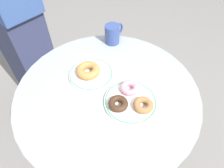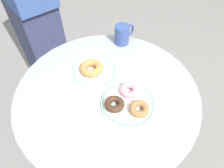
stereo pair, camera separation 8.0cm
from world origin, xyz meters
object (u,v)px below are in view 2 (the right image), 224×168
Objects in this scene: cafe_table at (108,118)px; paper_napkin at (60,110)px; plate_right at (128,104)px; coffee_mug at (123,34)px; donut_pink_frosted at (129,90)px; person_figure at (30,9)px; donut_old_fashioned at (92,68)px; plate_left at (94,71)px; donut_cinnamon at (139,109)px; donut_chocolate at (115,104)px.

cafe_table is 0.31m from paper_napkin.
coffee_mug is at bearing 133.09° from plate_right.
donut_pink_frosted is 0.82m from person_figure.
donut_old_fashioned reaches higher than donut_pink_frosted.
cafe_table is 6.52× the size of coffee_mug.
plate_left is 0.23m from plate_right.
donut_old_fashioned is 1.37× the size of donut_cinnamon.
cafe_table is 3.66× the size of plate_right.
donut_pink_frosted is at bearing -5.10° from person_figure.
paper_napkin is at bearing -134.81° from donut_chocolate.
donut_cinnamon reaches higher than plate_left.
donut_cinnamon is 0.31m from paper_napkin.
cafe_table is 9.99× the size of donut_chocolate.
plate_right is 0.27m from paper_napkin.
donut_chocolate is (0.08, -0.05, 0.26)m from cafe_table.
person_figure is at bearing 171.72° from donut_old_fashioned.
donut_pink_frosted and donut_chocolate have the same top height.
donut_cinnamon is at bearing -7.43° from plate_left.
donut_pink_frosted is (0.08, 0.05, 0.26)m from cafe_table.
donut_chocolate is at bearing -20.35° from donut_old_fashioned.
donut_old_fashioned is 0.29m from donut_cinnamon.
donut_old_fashioned is 1.37× the size of donut_pink_frosted.
plate_right is at bearing -0.17° from cafe_table.
plate_right is 2.00× the size of donut_old_fashioned.
plate_right is at bearing 57.88° from donut_chocolate.
donut_pink_frosted is 0.61× the size of paper_napkin.
plate_left is 2.56× the size of donut_cinnamon.
cafe_table is at bearing -61.13° from coffee_mug.
plate_right is 1.78× the size of coffee_mug.
donut_cinnamon is 0.65× the size of coffee_mug.
donut_pink_frosted is (-0.03, 0.05, 0.02)m from plate_right.
plate_right is at bearing 47.78° from paper_napkin.
donut_chocolate reaches higher than plate_left.
paper_napkin is at bearing -132.22° from plate_right.
donut_cinnamon is (0.17, -0.00, 0.26)m from cafe_table.
coffee_mug is at bearing 16.92° from person_figure.
donut_pink_frosted is at bearing 4.69° from donut_old_fashioned.
donut_pink_frosted is (0.19, 0.01, 0.02)m from plate_left.
person_figure is at bearing 154.59° from paper_napkin.
cafe_table is 0.26m from plate_right.
plate_left is at bearing -79.28° from coffee_mug.
donut_pink_frosted is at bearing -45.53° from coffee_mug.
donut_cinnamon is (0.06, -0.00, 0.02)m from plate_right.
donut_pink_frosted is 1.00× the size of donut_chocolate.
donut_pink_frosted is at bearing 58.58° from paper_napkin.
donut_chocolate is at bearing -122.12° from plate_right.
plate_left is at bearing 162.41° from cafe_table.
cafe_table is 0.80m from person_figure.
donut_chocolate reaches higher than plate_right.
plate_right is 0.40m from coffee_mug.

